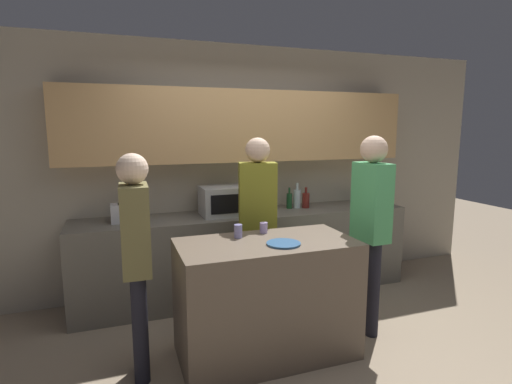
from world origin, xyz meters
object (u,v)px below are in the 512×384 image
at_px(person_right, 136,248).
at_px(plate_on_island, 284,244).
at_px(microwave, 226,201).
at_px(bottle_0, 289,200).
at_px(bottle_1, 297,198).
at_px(cup_1, 264,228).
at_px(person_left, 258,213).
at_px(bottle_2, 306,200).
at_px(cup_0, 238,231).
at_px(potted_plant, 373,187).
at_px(person_center, 371,217).
at_px(toaster, 125,213).

bearing_deg(person_right, plate_on_island, 83.48).
xyz_separation_m(microwave, bottle_0, (0.76, 0.08, -0.06)).
height_order(bottle_1, person_right, person_right).
xyz_separation_m(bottle_1, cup_1, (-0.79, -1.02, -0.03)).
distance_m(microwave, bottle_0, 0.77).
bearing_deg(person_left, microwave, -62.32).
xyz_separation_m(bottle_2, cup_0, (-1.13, -1.05, -0.01)).
distance_m(potted_plant, cup_1, 2.00).
bearing_deg(bottle_2, person_center, -89.12).
relative_size(plate_on_island, cup_1, 2.97).
bearing_deg(bottle_1, person_center, -84.85).
distance_m(bottle_1, plate_on_island, 1.59).
relative_size(plate_on_island, person_right, 0.16).
height_order(bottle_0, bottle_1, bottle_1).
relative_size(person_center, person_right, 1.06).
distance_m(bottle_0, person_center, 1.25).
height_order(bottle_0, bottle_2, same).
relative_size(microwave, plate_on_island, 2.00).
height_order(plate_on_island, person_left, person_left).
xyz_separation_m(bottle_2, cup_1, (-0.89, -0.98, -0.02)).
bearing_deg(cup_1, bottle_0, 55.58).
distance_m(bottle_2, person_center, 1.20).
distance_m(cup_0, person_center, 1.16).
height_order(bottle_2, person_left, person_left).
xyz_separation_m(plate_on_island, cup_0, (-0.26, 0.30, 0.05)).
height_order(cup_1, person_right, person_right).
height_order(bottle_2, person_right, person_right).
height_order(cup_0, cup_1, cup_0).
bearing_deg(microwave, cup_1, -85.77).
height_order(potted_plant, person_left, person_left).
height_order(person_left, person_right, person_left).
relative_size(bottle_1, cup_0, 2.68).
height_order(potted_plant, person_right, person_right).
bearing_deg(cup_1, person_left, 77.99).
bearing_deg(cup_1, bottle_2, 47.90).
relative_size(bottle_0, person_center, 0.14).
xyz_separation_m(potted_plant, bottle_1, (-0.97, 0.08, -0.09)).
xyz_separation_m(bottle_1, person_right, (-1.83, -1.24, -0.04)).
bearing_deg(cup_0, bottle_2, 42.93).
bearing_deg(bottle_1, bottle_0, -176.97).
height_order(toaster, cup_0, toaster).
bearing_deg(cup_0, person_left, 53.46).
xyz_separation_m(bottle_0, bottle_1, (0.10, 0.01, 0.02)).
distance_m(microwave, person_left, 0.59).
relative_size(cup_1, person_right, 0.05).
bearing_deg(bottle_0, person_right, -144.57).
distance_m(cup_0, person_left, 0.54).
distance_m(bottle_1, person_right, 2.21).
xyz_separation_m(bottle_0, cup_1, (-0.69, -1.01, -0.02)).
height_order(microwave, cup_1, microwave).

